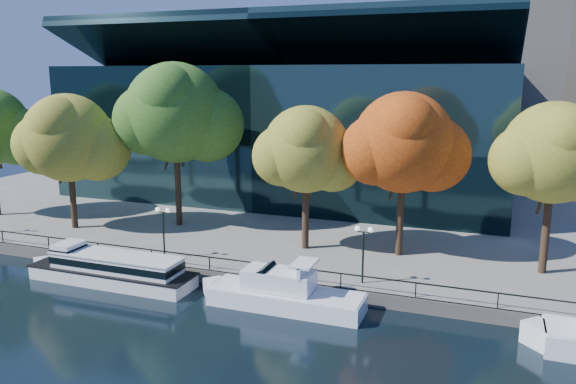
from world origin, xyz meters
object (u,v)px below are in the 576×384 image
at_px(tree_2, 177,115).
at_px(lamp_2, 363,241).
at_px(lamp_1, 163,221).
at_px(tree_1, 69,140).
at_px(tree_4, 405,145).
at_px(tree_3, 307,151).
at_px(tour_boat, 108,268).
at_px(tree_5, 556,155).
at_px(cruiser_near, 280,292).

relative_size(tree_2, lamp_2, 3.79).
xyz_separation_m(tree_2, lamp_1, (3.83, -8.85, -7.48)).
relative_size(tree_1, tree_4, 0.97).
relative_size(tree_4, lamp_2, 3.20).
xyz_separation_m(tree_3, lamp_2, (6.09, -6.10, -5.11)).
bearing_deg(lamp_1, lamp_2, 0.00).
height_order(tour_boat, tree_5, tree_5).
distance_m(tour_boat, tree_4, 24.17).
bearing_deg(lamp_2, tree_1, 170.84).
bearing_deg(lamp_2, cruiser_near, -142.11).
height_order(tree_1, tree_4, tree_4).
bearing_deg(tree_5, tree_2, 175.75).
relative_size(lamp_1, lamp_2, 1.00).
bearing_deg(tree_2, cruiser_near, -39.94).
xyz_separation_m(cruiser_near, lamp_2, (4.72, 3.67, 2.95)).
bearing_deg(tour_boat, tree_4, 28.89).
height_order(tree_4, lamp_2, tree_4).
height_order(tree_1, tree_5, tree_1).
xyz_separation_m(tour_boat, tree_1, (-10.14, 8.44, 8.14)).
bearing_deg(tour_boat, tree_1, 140.20).
bearing_deg(tree_5, cruiser_near, -148.61).
height_order(tour_boat, tree_4, tree_4).
height_order(tree_5, lamp_2, tree_5).
bearing_deg(tree_2, tour_boat, -83.62).
relative_size(tour_boat, tree_3, 1.20).
xyz_separation_m(tree_2, lamp_2, (19.68, -8.85, -7.48)).
height_order(tree_3, lamp_1, tree_3).
bearing_deg(tree_1, tree_5, 2.73).
bearing_deg(lamp_2, tree_4, 78.04).
bearing_deg(cruiser_near, tree_1, 160.78).
height_order(tree_1, lamp_2, tree_1).
bearing_deg(cruiser_near, tree_3, 97.94).
xyz_separation_m(cruiser_near, tree_3, (-1.36, 9.78, 8.05)).
distance_m(tour_boat, lamp_2, 18.88).
distance_m(cruiser_near, tree_3, 12.74).
distance_m(tree_4, lamp_1, 19.60).
xyz_separation_m(tree_4, tree_5, (10.47, -0.53, -0.20)).
bearing_deg(lamp_1, tree_5, 13.16).
bearing_deg(lamp_1, tour_boat, -121.94).
height_order(lamp_1, lamp_2, same).
distance_m(tour_boat, cruiser_near, 13.54).
relative_size(tree_2, tree_5, 1.24).
xyz_separation_m(tree_1, lamp_1, (12.54, -4.58, -5.30)).
bearing_deg(tree_1, tour_boat, -39.80).
distance_m(tree_2, lamp_2, 22.84).
xyz_separation_m(lamp_1, lamp_2, (15.85, 0.00, 0.00)).
height_order(cruiser_near, tree_1, tree_1).
distance_m(lamp_1, lamp_2, 15.85).
xyz_separation_m(cruiser_near, tree_4, (6.21, 10.71, 8.80)).
xyz_separation_m(tree_5, lamp_1, (-27.81, -6.50, -5.65)).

